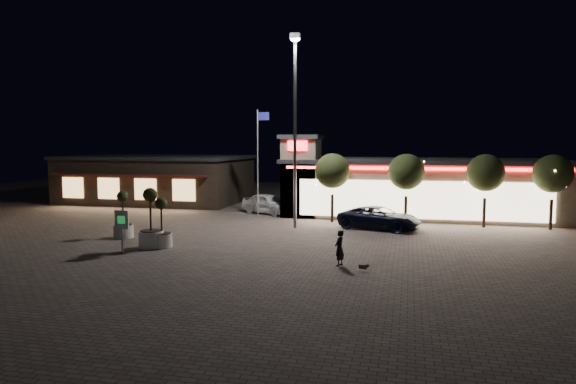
% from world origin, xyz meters
% --- Properties ---
extents(ground, '(90.00, 90.00, 0.00)m').
position_xyz_m(ground, '(0.00, 0.00, 0.00)').
color(ground, '#6C6057').
rests_on(ground, ground).
extents(retail_building, '(20.40, 8.40, 6.10)m').
position_xyz_m(retail_building, '(9.51, 15.82, 2.21)').
color(retail_building, tan).
rests_on(retail_building, ground).
extents(restaurant_building, '(16.40, 11.00, 4.30)m').
position_xyz_m(restaurant_building, '(-14.00, 19.97, 2.16)').
color(restaurant_building, '#382D23').
rests_on(restaurant_building, ground).
extents(floodlight_pole, '(0.60, 0.40, 12.38)m').
position_xyz_m(floodlight_pole, '(2.00, 8.00, 7.02)').
color(floodlight_pole, gray).
rests_on(floodlight_pole, ground).
extents(flagpole, '(0.95, 0.10, 8.00)m').
position_xyz_m(flagpole, '(-1.90, 13.00, 4.74)').
color(flagpole, white).
rests_on(flagpole, ground).
extents(string_tree_a, '(2.42, 2.42, 4.79)m').
position_xyz_m(string_tree_a, '(4.00, 11.00, 3.56)').
color(string_tree_a, '#332319').
rests_on(string_tree_a, ground).
extents(string_tree_b, '(2.42, 2.42, 4.79)m').
position_xyz_m(string_tree_b, '(9.00, 11.00, 3.56)').
color(string_tree_b, '#332319').
rests_on(string_tree_b, ground).
extents(string_tree_c, '(2.42, 2.42, 4.79)m').
position_xyz_m(string_tree_c, '(14.00, 11.00, 3.56)').
color(string_tree_c, '#332319').
rests_on(string_tree_c, ground).
extents(string_tree_d, '(2.42, 2.42, 4.79)m').
position_xyz_m(string_tree_d, '(18.00, 11.00, 3.56)').
color(string_tree_d, '#332319').
rests_on(string_tree_d, ground).
extents(pickup_truck, '(5.68, 3.76, 1.45)m').
position_xyz_m(pickup_truck, '(7.39, 8.69, 0.73)').
color(pickup_truck, black).
rests_on(pickup_truck, ground).
extents(white_sedan, '(4.98, 3.97, 1.59)m').
position_xyz_m(white_sedan, '(-1.46, 14.00, 0.80)').
color(white_sedan, white).
rests_on(white_sedan, ground).
extents(pedestrian, '(0.56, 0.69, 1.62)m').
position_xyz_m(pedestrian, '(6.21, -1.70, 0.81)').
color(pedestrian, black).
rests_on(pedestrian, ground).
extents(dog, '(0.45, 0.23, 0.24)m').
position_xyz_m(dog, '(7.40, -2.52, 0.24)').
color(dog, '#59514C').
rests_on(dog, ground).
extents(planter_left, '(1.12, 1.12, 2.75)m').
position_xyz_m(planter_left, '(-6.94, 2.23, 0.85)').
color(planter_left, silver).
rests_on(planter_left, ground).
extents(planter_mid, '(1.29, 1.29, 3.17)m').
position_xyz_m(planter_mid, '(-4.03, 0.09, 0.98)').
color(planter_mid, silver).
rests_on(planter_mid, ground).
extents(planter_right, '(1.08, 1.08, 2.66)m').
position_xyz_m(planter_right, '(-3.49, 0.25, 0.82)').
color(planter_right, silver).
rests_on(planter_right, ground).
extents(valet_sign, '(0.72, 0.12, 2.17)m').
position_xyz_m(valet_sign, '(-4.68, -1.63, 1.52)').
color(valet_sign, gray).
rests_on(valet_sign, ground).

